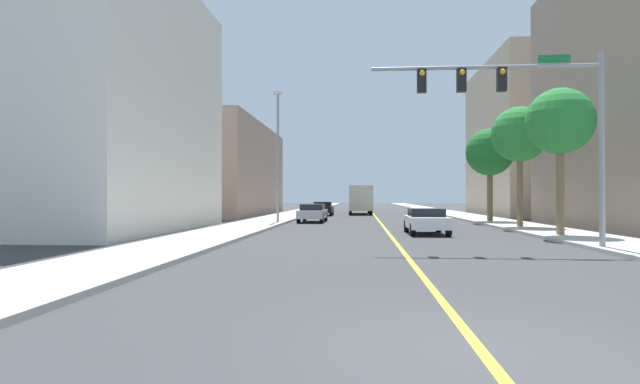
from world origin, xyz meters
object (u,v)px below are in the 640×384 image
palm_far (490,153)px  car_white (426,220)px  palm_mid (519,135)px  street_lamp (278,150)px  car_black (323,208)px  traffic_signal_mast (526,105)px  palm_near (560,123)px  car_silver (313,213)px  delivery_truck (360,199)px

palm_far → car_white: palm_far is taller
palm_mid → car_white: palm_mid is taller
street_lamp → car_black: size_ratio=2.16×
traffic_signal_mast → car_white: bearing=109.2°
palm_near → car_white: bearing=163.4°
palm_near → palm_mid: bearing=88.4°
palm_mid → car_silver: 15.00m
traffic_signal_mast → car_silver: size_ratio=1.82×
delivery_truck → palm_mid: bearing=-69.7°
car_white → delivery_truck: bearing=96.0°
car_black → street_lamp: bearing=83.2°
car_black → car_white: size_ratio=1.04×
palm_far → car_white: (-5.88, -11.01, -4.29)m
palm_near → palm_mid: (0.17, 6.37, 0.20)m
car_white → car_black: bearing=105.5°
car_white → delivery_truck: size_ratio=0.48×
palm_mid → delivery_truck: bearing=111.6°
car_silver → car_black: size_ratio=1.08×
palm_near → palm_far: 12.74m
traffic_signal_mast → palm_near: 6.40m
palm_mid → car_black: bearing=123.9°
street_lamp → car_white: 12.97m
street_lamp → palm_mid: size_ratio=1.28×
street_lamp → palm_far: (14.74, 2.58, -0.05)m
palm_far → street_lamp: bearing=-170.1°
street_lamp → palm_near: size_ratio=1.33×
traffic_signal_mast → car_silver: traffic_signal_mast is taller
car_silver → car_black: 12.72m
palm_mid → car_white: (-5.97, -4.64, -4.76)m
car_white → delivery_truck: (-3.25, 27.97, 0.92)m
car_black → delivery_truck: bearing=-131.0°
car_black → palm_mid: bearing=124.3°
car_silver → car_white: car_silver is taller
car_white → palm_far: bearing=61.2°
car_silver → palm_mid: bearing=154.1°
car_white → street_lamp: bearing=135.7°
street_lamp → palm_mid: (14.82, -3.79, 0.43)m
car_black → car_white: bearing=106.6°
street_lamp → car_silver: size_ratio=2.00×
street_lamp → palm_near: street_lamp is taller
palm_near → delivery_truck: 31.25m
palm_far → palm_near: bearing=-90.4°
traffic_signal_mast → car_black: bearing=106.9°
car_silver → palm_near: bearing=135.4°
car_white → car_silver: bearing=120.6°
traffic_signal_mast → car_white: traffic_signal_mast is taller
palm_far → car_black: palm_far is taller
street_lamp → car_white: bearing=-43.6°
palm_mid → car_silver: (-12.69, 6.45, -4.74)m
car_silver → car_white: 12.97m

